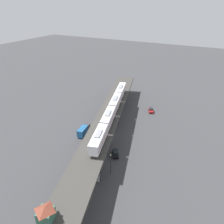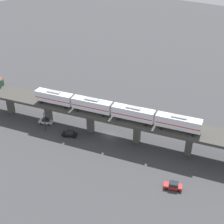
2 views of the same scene
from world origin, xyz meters
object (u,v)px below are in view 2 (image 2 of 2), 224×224
at_px(street_car_silver, 46,121).
at_px(street_lamp, 44,119).
at_px(street_car_black, 70,134).
at_px(subway_train, 112,109).
at_px(delivery_truck, 118,116).
at_px(street_car_red, 173,186).

distance_m(street_car_silver, street_lamp, 5.23).
relative_size(street_car_black, street_lamp, 0.68).
bearing_deg(street_car_black, subway_train, -57.28).
height_order(street_car_black, delivery_truck, delivery_truck).
relative_size(street_car_silver, street_lamp, 0.68).
height_order(street_car_black, street_car_silver, same).
xyz_separation_m(street_car_red, delivery_truck, (16.30, 29.48, 0.82)).
relative_size(street_car_red, delivery_truck, 0.64).
bearing_deg(subway_train, street_lamp, 116.58).
bearing_deg(street_car_black, delivery_truck, -19.35).
bearing_deg(delivery_truck, street_lamp, 143.73).
xyz_separation_m(street_car_red, street_car_black, (0.04, 35.19, 0.00)).
height_order(street_car_silver, delivery_truck, delivery_truck).
xyz_separation_m(street_car_silver, delivery_truck, (15.94, -16.83, 0.82)).
xyz_separation_m(subway_train, street_car_black, (-6.95, 10.81, -9.45)).
height_order(street_car_red, street_car_black, same).
xyz_separation_m(street_car_red, street_car_silver, (0.36, 46.31, 0.00)).
distance_m(subway_train, street_lamp, 22.00).
distance_m(subway_train, street_car_red, 27.06).
bearing_deg(street_car_silver, delivery_truck, -46.55).
xyz_separation_m(street_car_black, delivery_truck, (16.25, -5.71, 0.82)).
bearing_deg(street_lamp, street_car_red, -86.77).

